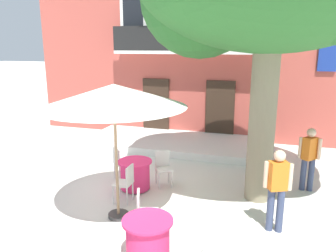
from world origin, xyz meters
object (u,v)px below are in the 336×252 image
Objects in this scene: cafe_umbrella at (114,96)px; pedestrian_near_entrance at (277,186)px; cafe_chair_middle_1 at (190,242)px; cafe_chair_near_tree_1 at (120,161)px; pedestrian_by_tree at (309,156)px; cafe_table_middle at (148,239)px; cafe_chair_middle_0 at (104,245)px; cafe_chair_near_tree_2 at (126,181)px; cafe_chair_middle_2 at (144,210)px; cafe_table_near_tree at (135,175)px; cafe_chair_near_tree_0 at (163,166)px.

pedestrian_near_entrance is at bearing 7.52° from cafe_umbrella.
cafe_umbrella reaches higher than pedestrian_near_entrance.
cafe_chair_near_tree_1 is at bearing 130.86° from cafe_chair_middle_1.
cafe_chair_middle_1 is at bearing -49.14° from cafe_chair_near_tree_1.
cafe_chair_near_tree_1 and cafe_chair_middle_1 have the same top height.
pedestrian_by_tree is (4.78, 0.78, 0.38)m from cafe_chair_near_tree_1.
cafe_chair_middle_0 reaches higher than cafe_table_middle.
cafe_chair_near_tree_2 is 1.00× the size of cafe_chair_middle_2.
cafe_chair_near_tree_1 is 1.00× the size of cafe_chair_middle_1.
cafe_table_middle is at bearing 46.09° from cafe_chair_middle_0.
cafe_chair_middle_0 is 0.56× the size of pedestrian_by_tree.
cafe_umbrella is 1.73× the size of pedestrian_near_entrance.
cafe_chair_middle_2 is (0.99, -1.92, 0.14)m from cafe_table_near_tree.
cafe_table_middle is 2.66m from pedestrian_near_entrance.
cafe_chair_near_tree_2 is at bearing 106.46° from cafe_chair_middle_0.
cafe_umbrella reaches higher than cafe_table_near_tree.
cafe_chair_middle_2 is (-0.33, 0.68, 0.14)m from cafe_table_middle.
cafe_table_middle is 4.78m from pedestrian_by_tree.
cafe_chair_middle_2 is 0.56× the size of pedestrian_by_tree.
pedestrian_by_tree reaches higher than cafe_chair_middle_1.
cafe_umbrella is (-0.79, 0.49, 2.08)m from cafe_chair_middle_2.
cafe_table_near_tree is at bearing -35.03° from cafe_chair_near_tree_1.
cafe_chair_near_tree_2 is 0.56× the size of pedestrian_by_tree.
pedestrian_by_tree is (3.97, 2.63, -1.70)m from cafe_umbrella.
cafe_chair_middle_2 is at bearing 115.66° from cafe_table_middle.
cafe_chair_near_tree_0 is 1.00× the size of cafe_chair_middle_2.
cafe_table_middle is 0.95× the size of cafe_chair_middle_2.
cafe_table_near_tree is 4.37m from pedestrian_by_tree.
cafe_chair_near_tree_1 is at bearing 160.23° from pedestrian_near_entrance.
cafe_table_near_tree is 1.00× the size of cafe_table_middle.
cafe_table_near_tree is 0.95× the size of cafe_chair_middle_0.
pedestrian_near_entrance reaches higher than cafe_table_near_tree.
pedestrian_by_tree is (3.38, 4.35, 0.38)m from cafe_chair_middle_0.
cafe_chair_middle_2 is (-1.08, 0.75, 0.00)m from cafe_chair_middle_1.
cafe_chair_middle_1 is 1.00× the size of cafe_chair_middle_2.
cafe_chair_middle_1 reaches higher than cafe_table_middle.
cafe_chair_middle_2 is 0.54× the size of pedestrian_near_entrance.
cafe_chair_near_tree_0 is at bearing 99.18° from cafe_chair_middle_2.
pedestrian_near_entrance is 1.03× the size of pedestrian_by_tree.
cafe_chair_middle_0 is 1.00× the size of cafe_chair_middle_1.
cafe_chair_near_tree_2 is at bearing 135.93° from cafe_chair_middle_1.
cafe_chair_near_tree_0 is 2.83m from cafe_umbrella.
cafe_chair_middle_1 is (1.46, -3.12, 0.00)m from cafe_chair_near_tree_0.
cafe_chair_near_tree_2 reaches higher than cafe_table_middle.
cafe_chair_near_tree_1 and cafe_chair_middle_0 have the same top height.
pedestrian_by_tree is at bearing 33.52° from cafe_umbrella.
cafe_chair_near_tree_1 is 1.00× the size of cafe_chair_middle_0.
pedestrian_by_tree is at bearing 61.49° from cafe_chair_middle_1.
cafe_table_near_tree is 2.16m from cafe_chair_middle_2.
pedestrian_near_entrance is (3.17, 0.42, -1.67)m from cafe_umbrella.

